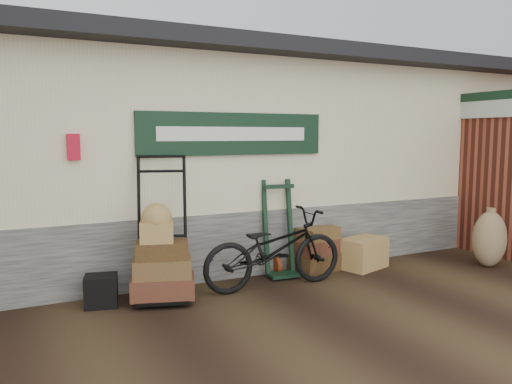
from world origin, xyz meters
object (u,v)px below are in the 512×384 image
green_barrow (279,228)px  wicker_hamper (363,253)px  porter_trolley (162,226)px  black_trunk (101,291)px  suitcase_stack (316,249)px  bicycle (274,245)px

green_barrow → wicker_hamper: size_ratio=1.95×
porter_trolley → black_trunk: bearing=-164.5°
porter_trolley → suitcase_stack: (2.30, 0.20, -0.55)m
suitcase_stack → bicycle: bicycle is taller
wicker_hamper → bicycle: (-1.63, -0.25, 0.33)m
suitcase_stack → bicycle: size_ratio=0.38×
porter_trolley → black_trunk: (-0.72, 0.02, -0.69)m
green_barrow → suitcase_stack: 0.69m
wicker_hamper → bicycle: bicycle is taller
green_barrow → black_trunk: (-2.42, -0.20, -0.48)m
porter_trolley → green_barrow: 1.73m
green_barrow → porter_trolley: bearing=-167.1°
suitcase_stack → wicker_hamper: suitcase_stack is taller
suitcase_stack → wicker_hamper: (0.70, -0.19, -0.10)m
porter_trolley → bicycle: bearing=7.5°
wicker_hamper → porter_trolley: bearing=-179.8°
bicycle → green_barrow: bearing=-34.2°
suitcase_stack → porter_trolley: bearing=-175.1°
wicker_hamper → green_barrow: bearing=171.0°
wicker_hamper → black_trunk: bearing=179.9°
suitcase_stack → bicycle: (-0.93, -0.44, 0.24)m
suitcase_stack → green_barrow: bearing=178.1°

